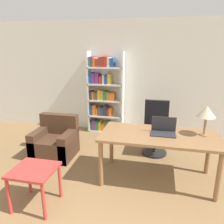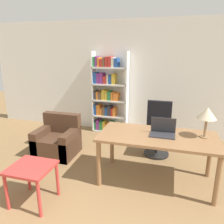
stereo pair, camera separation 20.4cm
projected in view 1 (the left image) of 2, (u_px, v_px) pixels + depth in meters
wall_back at (136, 78)px, 5.24m from camera, size 8.00×0.06×2.70m
desk at (158, 140)px, 3.37m from camera, size 1.77×0.84×0.78m
laptop at (163, 130)px, 3.35m from camera, size 0.37×0.25×0.26m
table_lamp at (207, 112)px, 3.21m from camera, size 0.27×0.27×0.46m
office_chair at (156, 129)px, 4.36m from camera, size 0.50×0.50×1.05m
side_table_blue at (34, 175)px, 2.85m from camera, size 0.55×0.52×0.55m
armchair at (55, 142)px, 4.29m from camera, size 0.77×0.68×0.78m
bookshelf at (103, 95)px, 5.34m from camera, size 0.88×0.28×1.98m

